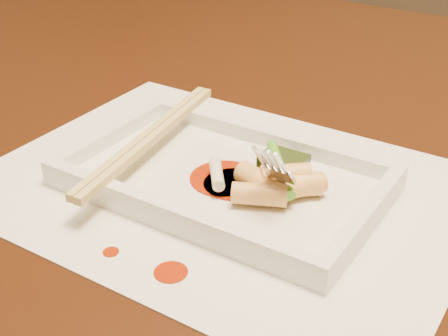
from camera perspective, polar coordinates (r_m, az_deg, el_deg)
The scene contains 22 objects.
table at distance 0.73m, azimuth 2.07°, elevation -1.46°, with size 1.40×0.90×0.75m.
placemat at distance 0.53m, azimuth 0.00°, elevation -1.77°, with size 0.40×0.30×0.00m, color white.
sauce_splatter_a at distance 0.44m, azimuth -4.88°, elevation -9.47°, with size 0.02×0.02×0.00m, color #9C2204.
sauce_splatter_b at distance 0.46m, azimuth -10.30°, elevation -7.55°, with size 0.01×0.01×0.00m, color #9C2204.
plate_base at distance 0.52m, azimuth 0.00°, elevation -1.33°, with size 0.26×0.16×0.01m, color white.
plate_rim_far at distance 0.58m, azimuth 3.98°, elevation 2.84°, with size 0.26×0.01×0.01m, color white.
plate_rim_near at distance 0.47m, azimuth -4.90°, elevation -4.13°, with size 0.26×0.01×0.01m, color white.
plate_rim_left at distance 0.59m, azimuth -10.27°, elevation 3.00°, with size 0.01×0.14×0.01m, color white.
plate_rim_right at distance 0.47m, azimuth 12.77°, elevation -4.34°, with size 0.01×0.14×0.01m, color white.
veg_piece at distance 0.53m, azimuth 5.48°, elevation 0.56°, with size 0.04×0.03×0.01m, color black.
scallion_white at distance 0.51m, azimuth -0.66°, elevation -0.53°, with size 0.01×0.01×0.04m, color #EAEACC.
scallion_green at distance 0.51m, azimuth 5.16°, elevation -0.03°, with size 0.01×0.01×0.09m, color #429A18.
chopstick_a at distance 0.56m, azimuth -7.14°, elevation 2.93°, with size 0.01×0.23×0.01m, color #DCBF6E.
chopstick_b at distance 0.55m, azimuth -6.49°, elevation 2.74°, with size 0.01×0.23×0.01m, color #DCBF6E.
fork at distance 0.47m, azimuth 8.39°, elevation 5.37°, with size 0.09×0.10×0.14m, color silver, non-canonical shape.
sauce_blob_0 at distance 0.52m, azimuth 0.10°, elevation -0.96°, with size 0.06×0.06×0.00m, color #9C2204.
sauce_blob_1 at distance 0.51m, azimuth 0.90°, elevation -1.48°, with size 0.05×0.05×0.00m, color #9C2204.
rice_cake_0 at distance 0.48m, azimuth 3.27°, elevation -2.44°, with size 0.02×0.02×0.04m, color #F8CD74.
rice_cake_1 at distance 0.50m, azimuth 3.53°, elevation -1.40°, with size 0.02×0.02×0.05m, color #F8CD74.
rice_cake_2 at distance 0.50m, azimuth 5.66°, elevation -0.61°, with size 0.02×0.02×0.04m, color #F8CD74.
rice_cake_3 at distance 0.49m, azimuth 6.71°, elevation -1.76°, with size 0.02×0.02×0.05m, color #F8CD74.
rice_cake_4 at distance 0.50m, azimuth 6.62°, elevation -1.55°, with size 0.02×0.02×0.04m, color #F8CD74.
Camera 1 is at (0.31, -0.54, 1.03)m, focal length 50.00 mm.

